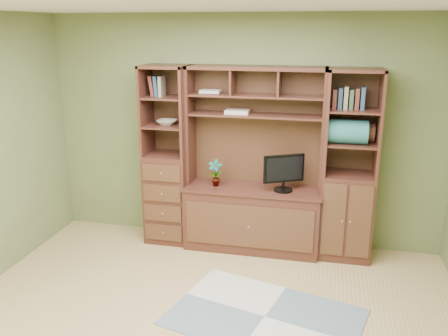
% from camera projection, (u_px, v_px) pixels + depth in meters
% --- Properties ---
extents(room, '(4.60, 4.10, 2.64)m').
position_uv_depth(room, '(195.00, 188.00, 3.52)').
color(room, tan).
rests_on(room, ground).
extents(center_hutch, '(1.54, 0.53, 2.05)m').
position_uv_depth(center_hutch, '(253.00, 162.00, 5.19)').
color(center_hutch, '#462118').
rests_on(center_hutch, ground).
extents(left_tower, '(0.50, 0.45, 2.05)m').
position_uv_depth(left_tower, '(168.00, 156.00, 5.43)').
color(left_tower, '#462118').
rests_on(left_tower, ground).
extents(right_tower, '(0.55, 0.45, 2.05)m').
position_uv_depth(right_tower, '(349.00, 167.00, 5.01)').
color(right_tower, '#462118').
rests_on(right_tower, ground).
extents(rug, '(1.83, 1.45, 0.01)m').
position_uv_depth(rug, '(265.00, 317.00, 4.15)').
color(rug, '#9EA3A3').
rests_on(rug, ground).
extents(monitor, '(0.50, 0.39, 0.56)m').
position_uv_depth(monitor, '(284.00, 166.00, 5.09)').
color(monitor, black).
rests_on(monitor, center_hutch).
extents(orchid, '(0.16, 0.11, 0.30)m').
position_uv_depth(orchid, '(215.00, 173.00, 5.28)').
color(orchid, '#A44837').
rests_on(orchid, center_hutch).
extents(magazines, '(0.26, 0.19, 0.04)m').
position_uv_depth(magazines, '(237.00, 112.00, 5.16)').
color(magazines, beige).
rests_on(magazines, center_hutch).
extents(bowl, '(0.22, 0.22, 0.05)m').
position_uv_depth(bowl, '(167.00, 122.00, 5.32)').
color(bowl, beige).
rests_on(bowl, left_tower).
extents(blanket_teal, '(0.43, 0.25, 0.25)m').
position_uv_depth(blanket_teal, '(346.00, 132.00, 4.87)').
color(blanket_teal, '#286A68').
rests_on(blanket_teal, right_tower).
extents(blanket_red, '(0.35, 0.19, 0.19)m').
position_uv_depth(blanket_red, '(357.00, 132.00, 4.97)').
color(blanket_red, brown).
rests_on(blanket_red, right_tower).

